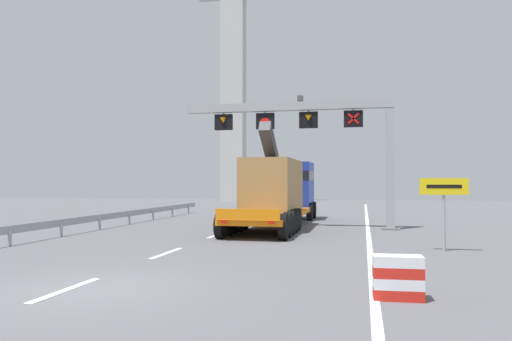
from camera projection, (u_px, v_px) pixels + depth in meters
name	position (u px, v px, depth m)	size (l,w,h in m)	color
ground	(92.00, 289.00, 11.13)	(112.00, 112.00, 0.00)	#5B5B60
lane_markings	(246.00, 224.00, 28.01)	(0.20, 48.94, 0.01)	silver
edge_line_right	(369.00, 237.00, 21.54)	(0.20, 63.00, 0.01)	silver
overhead_lane_gantry	(314.00, 125.00, 25.96)	(11.27, 0.90, 6.95)	#9EA0A5
heavy_haul_truck_orange	(281.00, 189.00, 27.90)	(3.04, 14.07, 5.30)	orange
exit_sign_yellow	(444.00, 195.00, 17.18)	(1.61, 0.15, 2.54)	#9EA0A5
crash_barrier_striped	(398.00, 277.00, 10.17)	(1.02, 0.54, 0.90)	red
guardrail_left	(99.00, 218.00, 24.89)	(0.13, 29.09, 0.76)	#999EA3
bridge_pylon_distant	(233.00, 29.00, 60.67)	(9.00, 2.00, 41.55)	#B7B7B2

